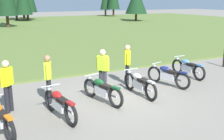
{
  "coord_description": "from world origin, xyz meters",
  "views": [
    {
      "loc": [
        -4.6,
        -8.32,
        3.47
      ],
      "look_at": [
        0.0,
        0.6,
        0.9
      ],
      "focal_mm": 44.59,
      "sensor_mm": 36.0,
      "label": 1
    }
  ],
  "objects": [
    {
      "name": "rider_checking_bike",
      "position": [
        -2.38,
        0.67,
        0.95
      ],
      "size": [
        0.33,
        0.52,
        1.67
      ],
      "color": "black",
      "rests_on": "ground"
    },
    {
      "name": "motorcycle_navy",
      "position": [
        2.45,
        0.38,
        0.44
      ],
      "size": [
        0.81,
        2.05,
        0.88
      ],
      "color": "black",
      "rests_on": "ground"
    },
    {
      "name": "motorcycle_sky_blue",
      "position": [
        4.11,
        1.03,
        0.44
      ],
      "size": [
        0.62,
        2.1,
        0.88
      ],
      "color": "black",
      "rests_on": "ground"
    },
    {
      "name": "motorcycle_british_green",
      "position": [
        -0.75,
        -0.1,
        0.44
      ],
      "size": [
        0.75,
        2.06,
        0.88
      ],
      "color": "black",
      "rests_on": "ground"
    },
    {
      "name": "grass_moorland",
      "position": [
        0.0,
        25.42,
        0.05
      ],
      "size": [
        80.0,
        44.0,
        0.1
      ],
      "primitive_type": "cube",
      "color": "#5B7033",
      "rests_on": "ground"
    },
    {
      "name": "motorcycle_orange",
      "position": [
        -4.13,
        -0.95,
        0.44
      ],
      "size": [
        0.73,
        2.07,
        0.88
      ],
      "color": "black",
      "rests_on": "ground"
    },
    {
      "name": "ground_plane",
      "position": [
        0.0,
        0.0,
        0.0
      ],
      "size": [
        140.0,
        140.0,
        0.0
      ],
      "primitive_type": "plane",
      "color": "gray"
    },
    {
      "name": "rider_near_row_end",
      "position": [
        -0.29,
        0.8,
        0.95
      ],
      "size": [
        0.38,
        0.48,
        1.67
      ],
      "color": "#2D2D38",
      "rests_on": "ground"
    },
    {
      "name": "motorcycle_silver",
      "position": [
        0.79,
        -0.07,
        0.44
      ],
      "size": [
        0.62,
        2.1,
        0.88
      ],
      "color": "black",
      "rests_on": "ground"
    },
    {
      "name": "rider_with_back_turned",
      "position": [
        -3.72,
        0.47,
        0.95
      ],
      "size": [
        0.41,
        0.42,
        1.67
      ],
      "color": "black",
      "rests_on": "ground"
    },
    {
      "name": "rider_in_hivis_vest",
      "position": [
        1.07,
        1.29,
        0.95
      ],
      "size": [
        0.36,
        0.5,
        1.67
      ],
      "color": "black",
      "rests_on": "ground"
    },
    {
      "name": "motorcycle_red",
      "position": [
        -2.43,
        -0.71,
        0.44
      ],
      "size": [
        0.66,
        2.09,
        0.88
      ],
      "color": "black",
      "rests_on": "ground"
    }
  ]
}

